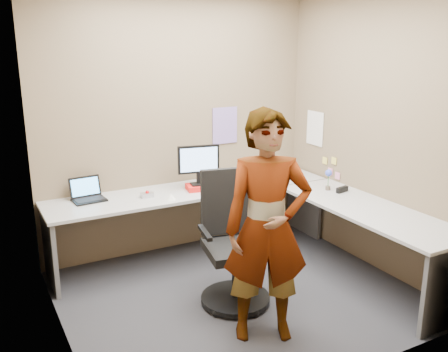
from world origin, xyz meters
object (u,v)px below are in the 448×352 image
person (267,228)px  desk (258,213)px  monitor (199,161)px  office_chair (233,251)px

person → desk: bearing=84.7°
monitor → office_chair: monitor is taller
monitor → office_chair: size_ratio=0.38×
office_chair → desk: bearing=50.6°
person → monitor: bearing=107.0°
monitor → person: bearing=-85.8°
monitor → person: size_ratio=0.24×
office_chair → person: (-0.04, -0.58, 0.42)m
desk → person: (-0.56, -1.01, 0.29)m
office_chair → person: person is taller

